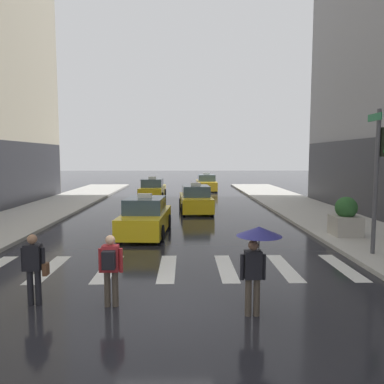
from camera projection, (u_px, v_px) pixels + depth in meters
ground_plane at (161, 309)px, 8.17m from camera, size 160.00×160.00×0.00m
crosswalk_markings at (167, 268)px, 11.16m from camera, size 11.30×2.80×0.01m
traffic_light_pole at (380, 161)px, 12.00m from camera, size 0.44×0.84×4.80m
taxi_lead at (145, 218)px, 16.02m from camera, size 2.13×4.63×1.80m
taxi_second at (196, 200)px, 22.60m from camera, size 2.10×4.62×1.80m
taxi_third at (153, 190)px, 29.47m from camera, size 2.01×4.58×1.80m
taxi_fourth at (206, 184)px, 36.20m from camera, size 1.99×4.57×1.80m
pedestrian_with_umbrella at (257, 246)px, 7.70m from camera, size 0.96×0.96×1.94m
pedestrian_with_backpack at (110, 265)px, 8.20m from camera, size 0.55×0.43×1.65m
pedestrian_with_handbag at (34, 265)px, 8.32m from camera, size 0.60×0.24×1.65m
planter_near_corner at (346, 218)px, 15.12m from camera, size 1.10×1.10×1.60m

